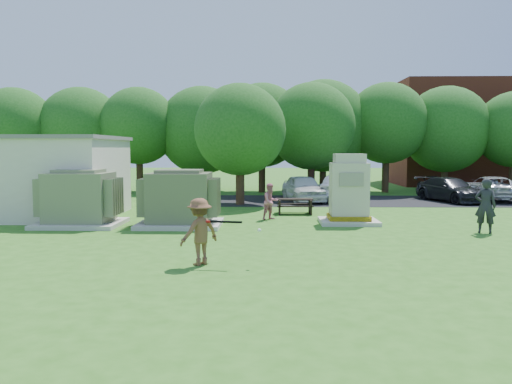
{
  "coord_description": "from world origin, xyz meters",
  "views": [
    {
      "loc": [
        0.46,
        -13.56,
        2.84
      ],
      "look_at": [
        0.0,
        4.0,
        1.3
      ],
      "focal_mm": 35.0,
      "sensor_mm": 36.0,
      "label": 1
    }
  ],
  "objects_px": {
    "transformer_left": "(80,199)",
    "generator_cabinet": "(349,193)",
    "transformer_right": "(180,200)",
    "car_silver_a": "(343,188)",
    "car_white": "(303,188)",
    "car_silver_b": "(491,188)",
    "person_by_generator": "(485,206)",
    "batter": "(200,232)",
    "picnic_table": "(295,204)",
    "person_at_picnic": "(271,202)",
    "car_dark": "(451,190)"
  },
  "relations": [
    {
      "from": "transformer_left",
      "to": "generator_cabinet",
      "type": "bearing_deg",
      "value": 4.46
    },
    {
      "from": "car_silver_a",
      "to": "car_silver_b",
      "type": "distance_m",
      "value": 8.21
    },
    {
      "from": "generator_cabinet",
      "to": "person_at_picnic",
      "type": "height_order",
      "value": "generator_cabinet"
    },
    {
      "from": "transformer_right",
      "to": "transformer_left",
      "type": "bearing_deg",
      "value": 180.0
    },
    {
      "from": "transformer_right",
      "to": "car_silver_a",
      "type": "height_order",
      "value": "transformer_right"
    },
    {
      "from": "person_by_generator",
      "to": "generator_cabinet",
      "type": "bearing_deg",
      "value": -3.13
    },
    {
      "from": "car_white",
      "to": "car_dark",
      "type": "distance_m",
      "value": 7.88
    },
    {
      "from": "car_silver_b",
      "to": "batter",
      "type": "bearing_deg",
      "value": 54.96
    },
    {
      "from": "transformer_left",
      "to": "batter",
      "type": "height_order",
      "value": "transformer_left"
    },
    {
      "from": "car_silver_a",
      "to": "car_dark",
      "type": "height_order",
      "value": "car_silver_a"
    },
    {
      "from": "picnic_table",
      "to": "car_silver_b",
      "type": "height_order",
      "value": "car_silver_b"
    },
    {
      "from": "generator_cabinet",
      "to": "person_by_generator",
      "type": "relative_size",
      "value": 1.44
    },
    {
      "from": "transformer_right",
      "to": "car_silver_b",
      "type": "height_order",
      "value": "transformer_right"
    },
    {
      "from": "picnic_table",
      "to": "car_dark",
      "type": "distance_m",
      "value": 10.06
    },
    {
      "from": "transformer_left",
      "to": "person_at_picnic",
      "type": "height_order",
      "value": "transformer_left"
    },
    {
      "from": "car_silver_a",
      "to": "car_silver_b",
      "type": "xyz_separation_m",
      "value": [
        8.19,
        0.59,
        -0.04
      ]
    },
    {
      "from": "picnic_table",
      "to": "car_silver_a",
      "type": "xyz_separation_m",
      "value": [
        2.88,
        5.4,
        0.28
      ]
    },
    {
      "from": "person_by_generator",
      "to": "car_dark",
      "type": "bearing_deg",
      "value": -81.1
    },
    {
      "from": "transformer_left",
      "to": "car_silver_b",
      "type": "distance_m",
      "value": 21.38
    },
    {
      "from": "generator_cabinet",
      "to": "person_at_picnic",
      "type": "xyz_separation_m",
      "value": [
        -2.95,
        0.93,
        -0.43
      ]
    },
    {
      "from": "person_by_generator",
      "to": "car_silver_b",
      "type": "xyz_separation_m",
      "value": [
        4.93,
        10.77,
        -0.26
      ]
    },
    {
      "from": "generator_cabinet",
      "to": "car_white",
      "type": "xyz_separation_m",
      "value": [
        -1.18,
        7.85,
        -0.44
      ]
    },
    {
      "from": "picnic_table",
      "to": "car_silver_a",
      "type": "relative_size",
      "value": 0.37
    },
    {
      "from": "person_by_generator",
      "to": "person_at_picnic",
      "type": "distance_m",
      "value": 7.79
    },
    {
      "from": "transformer_left",
      "to": "generator_cabinet",
      "type": "relative_size",
      "value": 1.14
    },
    {
      "from": "car_white",
      "to": "car_silver_b",
      "type": "bearing_deg",
      "value": -6.33
    },
    {
      "from": "transformer_left",
      "to": "person_at_picnic",
      "type": "xyz_separation_m",
      "value": [
        7.03,
        1.71,
        -0.25
      ]
    },
    {
      "from": "transformer_right",
      "to": "generator_cabinet",
      "type": "relative_size",
      "value": 1.14
    },
    {
      "from": "car_dark",
      "to": "car_silver_b",
      "type": "distance_m",
      "value": 2.59
    },
    {
      "from": "picnic_table",
      "to": "person_by_generator",
      "type": "xyz_separation_m",
      "value": [
        6.13,
        -4.79,
        0.5
      ]
    },
    {
      "from": "car_silver_a",
      "to": "picnic_table",
      "type": "bearing_deg",
      "value": 82.77
    },
    {
      "from": "person_at_picnic",
      "to": "car_silver_b",
      "type": "xyz_separation_m",
      "value": [
        12.13,
        7.79,
        -0.07
      ]
    },
    {
      "from": "person_at_picnic",
      "to": "car_silver_a",
      "type": "relative_size",
      "value": 0.34
    },
    {
      "from": "car_dark",
      "to": "car_silver_a",
      "type": "bearing_deg",
      "value": 159.02
    },
    {
      "from": "picnic_table",
      "to": "car_white",
      "type": "height_order",
      "value": "car_white"
    },
    {
      "from": "car_silver_a",
      "to": "car_dark",
      "type": "distance_m",
      "value": 5.72
    },
    {
      "from": "transformer_right",
      "to": "generator_cabinet",
      "type": "xyz_separation_m",
      "value": [
        6.28,
        0.78,
        0.18
      ]
    },
    {
      "from": "picnic_table",
      "to": "person_by_generator",
      "type": "distance_m",
      "value": 7.8
    },
    {
      "from": "person_by_generator",
      "to": "car_silver_a",
      "type": "relative_size",
      "value": 0.44
    },
    {
      "from": "person_at_picnic",
      "to": "transformer_left",
      "type": "bearing_deg",
      "value": 157.46
    },
    {
      "from": "transformer_left",
      "to": "person_at_picnic",
      "type": "bearing_deg",
      "value": 13.65
    },
    {
      "from": "car_silver_b",
      "to": "car_white",
      "type": "bearing_deg",
      "value": 11.43
    },
    {
      "from": "batter",
      "to": "car_silver_a",
      "type": "distance_m",
      "value": 16.06
    },
    {
      "from": "car_silver_a",
      "to": "generator_cabinet",
      "type": "bearing_deg",
      "value": 103.92
    },
    {
      "from": "transformer_left",
      "to": "car_silver_b",
      "type": "xyz_separation_m",
      "value": [
        19.15,
        9.5,
        -0.31
      ]
    },
    {
      "from": "car_dark",
      "to": "picnic_table",
      "type": "bearing_deg",
      "value": -167.99
    },
    {
      "from": "generator_cabinet",
      "to": "car_silver_b",
      "type": "xyz_separation_m",
      "value": [
        9.17,
        8.72,
        -0.5
      ]
    },
    {
      "from": "transformer_right",
      "to": "car_silver_a",
      "type": "bearing_deg",
      "value": 50.82
    },
    {
      "from": "person_at_picnic",
      "to": "car_silver_a",
      "type": "bearing_deg",
      "value": 25.15
    },
    {
      "from": "transformer_left",
      "to": "car_silver_a",
      "type": "height_order",
      "value": "transformer_left"
    }
  ]
}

